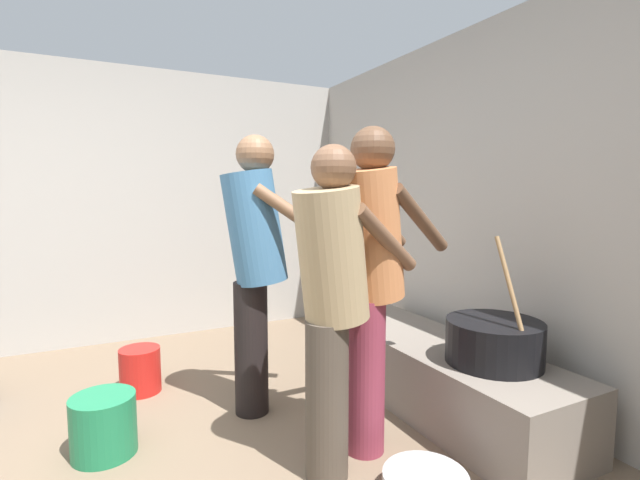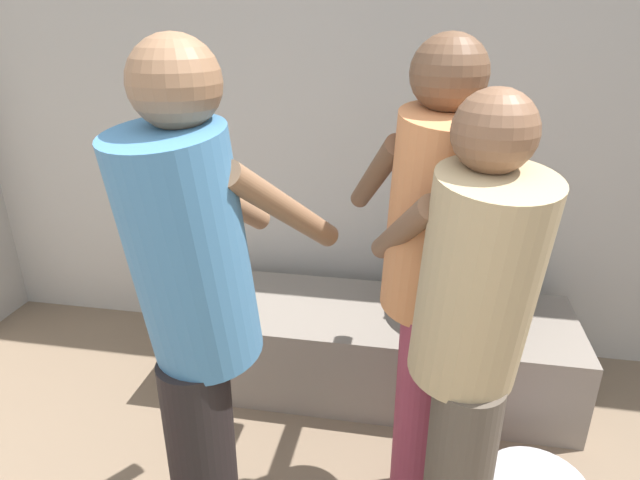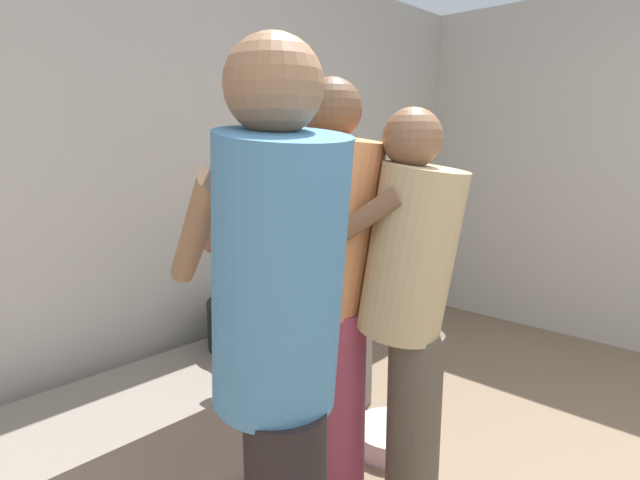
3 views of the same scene
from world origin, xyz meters
TOP-DOWN VIEW (x-y plane):
  - block_enclosure_rear at (0.00, 2.58)m, footprint 5.34×0.20m
  - hearth_ledge at (-0.26, 2.06)m, footprint 1.83×0.60m
  - cooking_pot_main at (0.16, 2.10)m, footprint 0.51×0.51m
  - cook_in_blue_shirt at (-0.67, 1.05)m, footprint 0.55×0.75m
  - cook_in_tan_shirt at (0.06, 1.16)m, footprint 0.52×0.71m
  - cook_in_orange_shirt at (-0.04, 1.43)m, footprint 0.52×0.74m
  - metal_mixing_bowl at (0.40, 1.44)m, footprint 0.37×0.37m

SIDE VIEW (x-z plane):
  - metal_mixing_bowl at x=0.40m, z-range 0.00..0.10m
  - hearth_ledge at x=-0.26m, z-range 0.00..0.41m
  - cooking_pot_main at x=0.16m, z-range 0.18..0.87m
  - cook_in_tan_shirt at x=0.06m, z-range 0.11..1.64m
  - cook_in_orange_shirt at x=-0.04m, z-range 0.12..1.76m
  - cook_in_blue_shirt at x=-0.67m, z-range 0.12..1.77m
  - block_enclosure_rear at x=0.00m, z-range 0.00..2.41m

